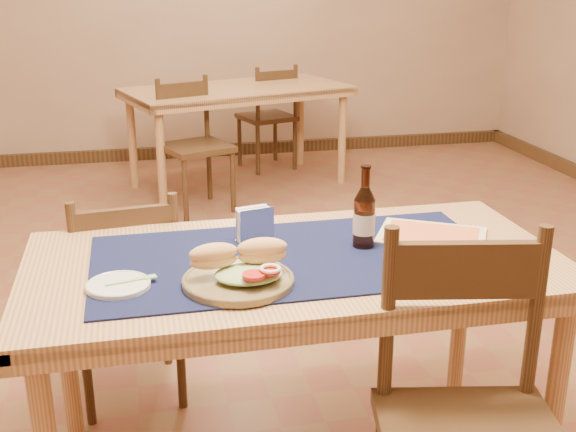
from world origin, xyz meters
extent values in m
cube|color=brown|center=(0.00, 0.00, -0.01)|extent=(6.00, 7.00, 0.02)
cylinder|color=tan|center=(0.72, -1.12, 0.35)|extent=(0.06, 0.06, 0.71)
cylinder|color=tan|center=(-0.72, -0.48, 0.35)|extent=(0.06, 0.06, 0.71)
cylinder|color=tan|center=(0.72, -0.48, 0.35)|extent=(0.06, 0.06, 0.71)
cube|color=tan|center=(0.00, -0.80, 0.73)|extent=(1.60, 0.80, 0.04)
cube|color=#0F1739|center=(0.00, -0.80, 0.75)|extent=(1.20, 0.60, 0.01)
cube|color=#452D18|center=(0.00, 3.47, 0.05)|extent=(6.00, 0.06, 0.10)
cylinder|color=tan|center=(-0.27, 2.00, 0.35)|extent=(0.06, 0.06, 0.71)
cylinder|color=tan|center=(1.11, 2.41, 0.35)|extent=(0.06, 0.06, 0.71)
cylinder|color=tan|center=(-0.45, 2.62, 0.35)|extent=(0.06, 0.06, 0.71)
cylinder|color=tan|center=(0.93, 3.02, 0.35)|extent=(0.06, 0.06, 0.71)
cube|color=tan|center=(0.33, 2.51, 0.73)|extent=(1.76, 1.22, 0.04)
cylinder|color=#452D18|center=(-0.37, -0.03, 0.21)|extent=(0.03, 0.03, 0.42)
cylinder|color=#452D18|center=(-0.70, -0.07, 0.21)|extent=(0.03, 0.03, 0.42)
cylinder|color=#452D18|center=(-0.33, -0.37, 0.21)|extent=(0.03, 0.03, 0.42)
cylinder|color=#452D18|center=(-0.67, -0.40, 0.21)|extent=(0.03, 0.03, 0.42)
cube|color=#452D18|center=(-0.52, -0.22, 0.42)|extent=(0.43, 0.43, 0.04)
cube|color=#452D18|center=(-0.50, -0.40, 0.75)|extent=(0.34, 0.06, 0.13)
cylinder|color=#452D18|center=(-0.33, -0.38, 0.63)|extent=(0.03, 0.03, 0.43)
cylinder|color=#452D18|center=(-0.67, -0.41, 0.63)|extent=(0.03, 0.03, 0.43)
cube|color=#452D18|center=(0.35, -1.21, 0.85)|extent=(0.38, 0.11, 0.15)
cylinder|color=#452D18|center=(0.16, -1.18, 0.72)|extent=(0.04, 0.04, 0.49)
cylinder|color=#452D18|center=(0.53, -1.25, 0.72)|extent=(0.04, 0.04, 0.49)
cylinder|color=#452D18|center=(-0.14, 1.76, 0.22)|extent=(0.04, 0.04, 0.44)
cylinder|color=#452D18|center=(0.19, 1.88, 0.22)|extent=(0.04, 0.04, 0.44)
cylinder|color=#452D18|center=(-0.26, 2.09, 0.22)|extent=(0.04, 0.04, 0.44)
cylinder|color=#452D18|center=(0.07, 2.21, 0.22)|extent=(0.04, 0.04, 0.44)
cube|color=#452D18|center=(-0.04, 1.99, 0.44)|extent=(0.53, 0.53, 0.04)
cube|color=#452D18|center=(-0.10, 2.16, 0.78)|extent=(0.34, 0.15, 0.14)
cylinder|color=#452D18|center=(-0.27, 2.10, 0.66)|extent=(0.04, 0.04, 0.45)
cylinder|color=#452D18|center=(0.06, 2.22, 0.66)|extent=(0.04, 0.04, 0.45)
cylinder|color=#452D18|center=(0.75, 3.20, 0.21)|extent=(0.03, 0.03, 0.42)
cylinder|color=#452D18|center=(0.42, 3.10, 0.21)|extent=(0.03, 0.03, 0.42)
cylinder|color=#452D18|center=(0.84, 2.87, 0.21)|extent=(0.03, 0.03, 0.42)
cylinder|color=#452D18|center=(0.52, 2.78, 0.21)|extent=(0.03, 0.03, 0.42)
cube|color=#452D18|center=(0.63, 2.99, 0.42)|extent=(0.49, 0.49, 0.04)
cube|color=#452D18|center=(0.68, 2.81, 0.75)|extent=(0.33, 0.12, 0.13)
cylinder|color=#452D18|center=(0.85, 2.86, 0.64)|extent=(0.03, 0.03, 0.43)
cylinder|color=#452D18|center=(0.52, 2.77, 0.64)|extent=(0.03, 0.03, 0.43)
cylinder|color=brown|center=(-0.20, -0.96, 0.76)|extent=(0.31, 0.31, 0.02)
torus|color=brown|center=(-0.20, -0.96, 0.77)|extent=(0.31, 0.31, 0.01)
ellipsoid|color=#A3BB80|center=(-0.17, -0.98, 0.79)|extent=(0.19, 0.15, 0.03)
ellipsoid|color=tan|center=(-0.26, -0.94, 0.83)|extent=(0.14, 0.07, 0.07)
ellipsoid|color=tan|center=(-0.12, -0.94, 0.84)|extent=(0.14, 0.06, 0.08)
cylinder|color=red|center=(-0.17, -1.04, 0.81)|extent=(0.06, 0.06, 0.01)
cylinder|color=red|center=(-0.12, -1.02, 0.81)|extent=(0.06, 0.06, 0.01)
torus|color=white|center=(-0.12, -1.03, 0.82)|extent=(0.06, 0.06, 0.01)
cylinder|color=silver|center=(-0.52, -0.91, 0.76)|extent=(0.17, 0.17, 0.01)
torus|color=silver|center=(-0.52, -0.91, 0.77)|extent=(0.17, 0.17, 0.01)
cube|color=#82CA6F|center=(-0.50, -0.91, 0.77)|extent=(0.11, 0.04, 0.00)
cube|color=#82CA6F|center=(-0.43, -0.89, 0.77)|extent=(0.04, 0.03, 0.00)
cylinder|color=#421D0B|center=(0.23, -0.76, 0.83)|extent=(0.07, 0.07, 0.15)
cone|color=#421D0B|center=(0.23, -0.76, 0.93)|extent=(0.07, 0.07, 0.04)
cylinder|color=#421D0B|center=(0.23, -0.76, 0.98)|extent=(0.03, 0.03, 0.06)
cylinder|color=#421D0B|center=(0.23, -0.76, 1.01)|extent=(0.03, 0.03, 0.01)
cylinder|color=beige|center=(0.23, -0.76, 0.83)|extent=(0.07, 0.07, 0.07)
cube|color=silver|center=(-0.09, -0.64, 0.76)|extent=(0.13, 0.07, 0.00)
cube|color=silver|center=(-0.09, -0.65, 0.81)|extent=(0.11, 0.03, 0.11)
cube|color=silver|center=(-0.10, -0.62, 0.81)|extent=(0.11, 0.03, 0.11)
cube|color=white|center=(-0.09, -0.64, 0.81)|extent=(0.11, 0.05, 0.10)
cube|color=#45AFDE|center=(-0.09, -0.65, 0.82)|extent=(0.08, 0.02, 0.04)
cube|color=beige|center=(0.47, -0.72, 0.76)|extent=(0.41, 0.38, 0.00)
cube|color=#DA6838|center=(0.47, -0.72, 0.76)|extent=(0.35, 0.32, 0.00)
camera|label=1|loc=(-0.45, -2.75, 1.57)|focal=45.00mm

